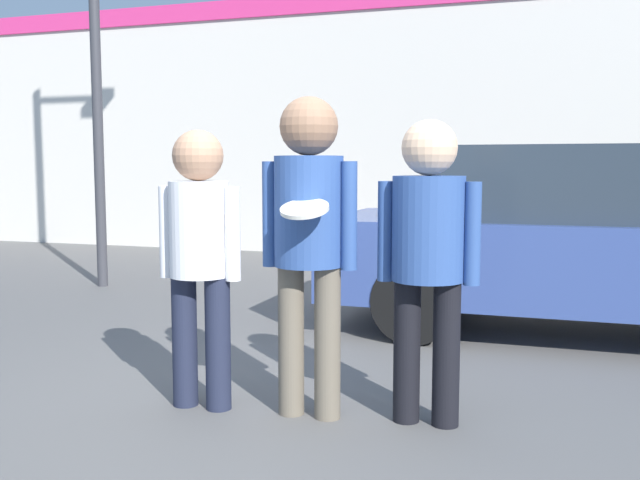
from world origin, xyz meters
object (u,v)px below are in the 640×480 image
object	(u,v)px
person_right	(428,243)
parked_car_near	(590,240)
person_left	(199,245)
person_middle_with_frisbee	(309,224)

from	to	relation	value
person_right	parked_car_near	size ratio (longest dim) A/B	0.38
person_left	person_right	distance (m)	1.33
person_right	person_middle_with_frisbee	bearing A→B (deg)	-171.94
person_left	person_right	world-z (taller)	person_right
parked_car_near	person_right	bearing A→B (deg)	-109.90
person_left	person_middle_with_frisbee	xyz separation A→B (m)	(0.66, 0.06, 0.14)
person_right	parked_car_near	bearing A→B (deg)	70.10
person_middle_with_frisbee	parked_car_near	xyz separation A→B (m)	(1.60, 2.71, -0.31)
person_middle_with_frisbee	person_right	bearing A→B (deg)	8.06
person_left	person_middle_with_frisbee	bearing A→B (deg)	4.88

